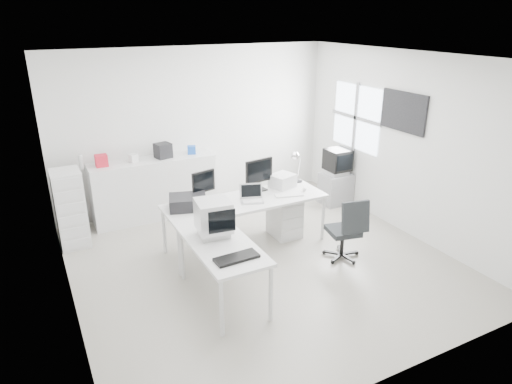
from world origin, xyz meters
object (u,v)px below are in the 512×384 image
office_chair (343,228)px  sideboard (154,188)px  inkjet_printer (188,202)px  lcd_monitor_large (259,175)px  crt_monitor (214,219)px  lcd_monitor_small (204,186)px  laser_printer (282,181)px  main_desk (246,223)px  tv_cabinet (336,189)px  crt_tv (337,162)px  side_desk (223,271)px  laptop (252,194)px  drawer_pedestal (284,217)px  filing_cabinet (70,209)px

office_chair → sideboard: size_ratio=0.45×
inkjet_printer → lcd_monitor_large: size_ratio=1.02×
lcd_monitor_large → crt_monitor: 1.63m
lcd_monitor_small → laser_printer: bearing=-14.2°
main_desk → tv_cabinet: 2.33m
lcd_monitor_small → crt_tv: size_ratio=0.92×
lcd_monitor_small → office_chair: bearing=-49.5°
crt_tv → sideboard: (-3.11, 0.94, -0.28)m
office_chair → tv_cabinet: size_ratio=1.64×
side_desk → sideboard: size_ratio=0.68×
crt_tv → laser_printer: bearing=-160.3°
inkjet_printer → crt_tv: size_ratio=1.01×
side_desk → inkjet_printer: (0.00, 1.20, 0.46)m
lcd_monitor_small → lcd_monitor_large: (0.90, 0.00, 0.02)m
laptop → laser_printer: bearing=43.2°
laser_printer → sideboard: sideboard is taller
side_desk → laser_printer: (1.60, 1.32, 0.48)m
sideboard → inkjet_printer: bearing=-88.0°
laser_printer → crt_tv: (1.46, 0.52, -0.05)m
main_desk → crt_monitor: crt_monitor is taller
tv_cabinet → crt_monitor: bearing=-152.5°
main_desk → lcd_monitor_large: size_ratio=4.86×
drawer_pedestal → laser_printer: size_ratio=1.69×
lcd_monitor_small → office_chair: (1.62, -1.20, -0.51)m
lcd_monitor_small → laser_printer: 1.31m
lcd_monitor_large → filing_cabinet: lcd_monitor_large is taller
drawer_pedestal → sideboard: (-1.61, 1.64, 0.22)m
lcd_monitor_small → filing_cabinet: 2.04m
main_desk → laser_printer: laser_printer is taller
main_desk → office_chair: size_ratio=2.56×
main_desk → side_desk: same height
crt_monitor → sideboard: 2.58m
drawer_pedestal → inkjet_printer: (-1.55, 0.05, 0.54)m
crt_monitor → sideboard: crt_monitor is taller
side_desk → lcd_monitor_small: lcd_monitor_small is taller
laptop → inkjet_printer: bearing=-173.9°
drawer_pedestal → inkjet_printer: bearing=178.2°
crt_monitor → office_chair: bearing=4.1°
main_desk → lcd_monitor_large: 0.76m
laser_printer → sideboard: 2.24m
lcd_monitor_large → tv_cabinet: size_ratio=0.86×
lcd_monitor_large → sideboard: bearing=123.1°
tv_cabinet → sideboard: sideboard is taller
side_desk → lcd_monitor_large: bearing=48.4°
crt_monitor → crt_tv: crt_monitor is taller
filing_cabinet → sideboard: bearing=18.0°
crt_tv → filing_cabinet: size_ratio=0.42×
lcd_monitor_small → tv_cabinet: lcd_monitor_small is taller
drawer_pedestal → sideboard: size_ratio=0.29×
tv_cabinet → filing_cabinet: filing_cabinet is taller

